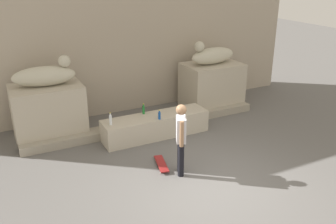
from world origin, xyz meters
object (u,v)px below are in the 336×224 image
(skateboard, at_px, (161,164))
(bottle_blue, at_px, (159,116))
(skater, at_px, (181,137))
(statue_reclining_right, at_px, (212,55))
(bottle_clear, at_px, (111,120))
(statue_reclining_left, at_px, (45,75))
(bottle_green, at_px, (144,110))

(skateboard, bearing_deg, bottle_blue, -10.78)
(bottle_blue, bearing_deg, skater, -100.19)
(statue_reclining_right, xyz_separation_m, bottle_clear, (-3.84, -1.28, -1.01))
(statue_reclining_right, height_order, bottle_blue, statue_reclining_right)
(bottle_clear, bearing_deg, statue_reclining_left, 134.97)
(bottle_clear, xyz_separation_m, bottle_green, (1.05, 0.31, -0.02))
(statue_reclining_right, relative_size, skater, 0.99)
(statue_reclining_left, height_order, bottle_clear, statue_reclining_left)
(statue_reclining_right, bearing_deg, bottle_green, 13.16)
(statue_reclining_left, distance_m, bottle_clear, 2.08)
(statue_reclining_left, bearing_deg, bottle_clear, -38.61)
(bottle_clear, bearing_deg, skateboard, -65.54)
(bottle_clear, bearing_deg, skater, -64.80)
(bottle_blue, bearing_deg, bottle_green, 112.31)
(statue_reclining_left, xyz_separation_m, skateboard, (1.98, -2.82, -1.69))
(statue_reclining_right, xyz_separation_m, bottle_green, (-2.80, -0.97, -1.03))
(skateboard, bearing_deg, skater, -139.58)
(skateboard, relative_size, bottle_green, 2.76)
(statue_reclining_right, height_order, bottle_green, statue_reclining_right)
(bottle_blue, distance_m, bottle_green, 0.59)
(statue_reclining_left, relative_size, statue_reclining_right, 1.00)
(bottle_clear, bearing_deg, bottle_blue, -10.46)
(skater, xyz_separation_m, bottle_clear, (-0.95, 2.02, -0.18))
(skater, relative_size, bottle_clear, 5.05)
(statue_reclining_right, distance_m, skater, 4.47)
(statue_reclining_right, relative_size, skateboard, 2.00)
(skater, xyz_separation_m, bottle_blue, (0.32, 1.78, -0.21))
(bottle_clear, distance_m, bottle_blue, 1.29)
(bottle_green, bearing_deg, bottle_blue, -67.69)
(bottle_clear, xyz_separation_m, bottle_blue, (1.27, -0.23, -0.03))
(skater, bearing_deg, statue_reclining_left, 58.36)
(skateboard, height_order, bottle_green, bottle_green)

